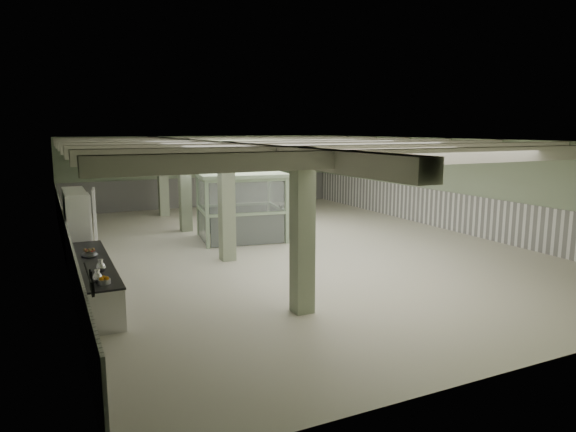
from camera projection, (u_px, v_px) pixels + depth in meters
name	position (u px, v px, depth m)	size (l,w,h in m)	color
floor	(287.00, 245.00, 17.67)	(20.00, 20.00, 0.00)	silver
ceiling	(287.00, 140.00, 17.06)	(14.00, 20.00, 0.02)	white
wall_back	(203.00, 172.00, 26.26)	(14.00, 0.02, 3.60)	#98AB89
wall_front	(547.00, 262.00, 8.47)	(14.00, 0.02, 3.60)	#98AB89
wall_left	(62.00, 207.00, 14.39)	(0.02, 20.00, 3.60)	#98AB89
wall_right	(446.00, 184.00, 20.34)	(0.02, 20.00, 3.60)	#98AB89
wainscot_left	(66.00, 243.00, 14.58)	(0.05, 19.90, 1.50)	white
wainscot_right	(445.00, 210.00, 20.51)	(0.05, 19.90, 1.50)	white
wainscot_back	(204.00, 192.00, 26.42)	(13.90, 0.05, 1.50)	white
girder	(215.00, 148.00, 16.04)	(0.45, 19.90, 0.40)	silver
beam_a	(446.00, 156.00, 10.42)	(13.90, 0.35, 0.32)	silver
beam_b	(374.00, 151.00, 12.65)	(13.90, 0.35, 0.32)	silver
beam_c	(324.00, 148.00, 14.87)	(13.90, 0.35, 0.32)	silver
beam_d	(287.00, 145.00, 17.09)	(13.90, 0.35, 0.32)	silver
beam_e	(259.00, 143.00, 19.32)	(13.90, 0.35, 0.32)	silver
beam_f	(236.00, 142.00, 21.54)	(13.90, 0.35, 0.32)	silver
beam_g	(218.00, 141.00, 23.77)	(13.90, 0.35, 0.32)	silver
column_a	(302.00, 231.00, 10.97)	(0.42, 0.42, 3.60)	#98A685
column_b	(227.00, 202.00, 15.42)	(0.42, 0.42, 3.60)	#98A685
column_c	(185.00, 185.00, 19.86)	(0.42, 0.42, 3.60)	#98A685
column_d	(163.00, 177.00, 23.42)	(0.42, 0.42, 3.60)	#98A685
hook_rail	(87.00, 272.00, 7.65)	(0.02, 0.02, 1.20)	black
pendant_front	(390.00, 166.00, 12.92)	(0.44, 0.44, 0.22)	#2B392B
pendant_mid	(294.00, 155.00, 17.81)	(0.44, 0.44, 0.22)	#2B392B
pendant_back	(243.00, 150.00, 22.26)	(0.44, 0.44, 0.22)	#2B392B
prep_counter	(93.00, 280.00, 12.01)	(0.84, 4.79, 0.91)	silver
pitcher_near	(101.00, 266.00, 11.04)	(0.20, 0.23, 0.29)	silver
pitcher_far	(98.00, 277.00, 10.23)	(0.20, 0.23, 0.30)	silver
veg_colander	(90.00, 253.00, 12.44)	(0.39, 0.39, 0.18)	#3F3F44
orange_bowl	(104.00, 282.00, 10.25)	(0.25, 0.25, 0.09)	#B2B2B7
skillet_near	(93.00, 288.00, 7.62)	(0.27, 0.27, 0.04)	black
skillet_far	(91.00, 283.00, 7.88)	(0.23, 0.23, 0.03)	black
walkin_cooler	(78.00, 228.00, 15.06)	(0.83, 2.40, 2.20)	white
guard_booth	(241.00, 194.00, 18.40)	(3.36, 2.97, 2.43)	#9DB691
filing_cabinet	(285.00, 221.00, 18.72)	(0.40, 0.58, 1.25)	#525245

